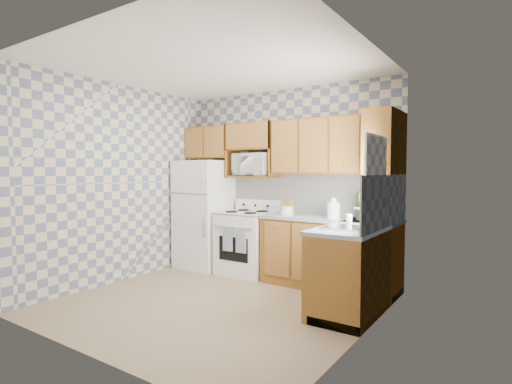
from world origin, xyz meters
TOP-DOWN VIEW (x-y plane):
  - floor at (0.00, 0.00)m, footprint 3.40×3.40m
  - back_wall at (0.00, 1.60)m, footprint 3.40×0.02m
  - right_wall at (1.70, 0.00)m, footprint 0.02×3.20m
  - backsplash_back at (0.40, 1.59)m, footprint 2.60×0.02m
  - backsplash_right at (1.69, 0.80)m, footprint 0.02×1.60m
  - refrigerator at (-1.27, 1.25)m, footprint 0.75×0.70m
  - stove_body at (-0.47, 1.28)m, footprint 0.76×0.65m
  - cooktop at (-0.47, 1.28)m, footprint 0.76×0.65m
  - backguard at (-0.47, 1.55)m, footprint 0.76×0.08m
  - dish_towel_left at (-0.55, 0.93)m, footprint 0.16×0.02m
  - dish_towel_right at (-0.32, 0.93)m, footprint 0.16×0.02m
  - base_cabinets_back at (0.82, 1.30)m, footprint 1.75×0.60m
  - base_cabinets_right at (1.40, 0.80)m, footprint 0.60×1.60m
  - countertop_back at (0.82, 1.30)m, footprint 1.77×0.63m
  - countertop_right at (1.40, 0.80)m, footprint 0.63×1.60m
  - upper_cabinets_back at (0.82, 1.44)m, footprint 1.75×0.33m
  - upper_cabinets_fridge at (-1.29, 1.44)m, footprint 0.82×0.33m
  - upper_cabinets_right at (1.53, 1.25)m, footprint 0.33×0.70m
  - microwave_shelf at (-0.47, 1.44)m, footprint 0.80×0.33m
  - microwave at (-0.42, 1.42)m, footprint 0.63×0.45m
  - sink at (1.40, 0.45)m, footprint 0.48×0.40m
  - window at (1.69, 0.45)m, footprint 0.02×0.66m
  - bottle_0 at (1.24, 1.23)m, footprint 0.07×0.07m
  - bottle_1 at (1.34, 1.17)m, footprint 0.07×0.07m
  - bottle_2 at (1.39, 1.27)m, footprint 0.07×0.07m
  - knife_block at (0.23, 1.27)m, footprint 0.11×0.11m
  - electric_kettle at (0.92, 1.21)m, footprint 0.16×0.16m
  - food_containers at (0.23, 1.23)m, footprint 0.18×0.18m
  - soap_bottle at (1.46, 0.31)m, footprint 0.06×0.06m

SIDE VIEW (x-z plane):
  - floor at x=0.00m, z-range 0.00..0.00m
  - base_cabinets_back at x=0.82m, z-range 0.00..0.88m
  - base_cabinets_right at x=1.40m, z-range 0.00..0.88m
  - stove_body at x=-0.47m, z-range 0.00..0.90m
  - dish_towel_left at x=-0.55m, z-range 0.39..0.73m
  - dish_towel_right at x=-0.32m, z-range 0.39..0.73m
  - refrigerator at x=-1.27m, z-range 0.00..1.68m
  - countertop_back at x=0.82m, z-range 0.88..0.92m
  - countertop_right at x=1.40m, z-range 0.88..0.92m
  - cooktop at x=-0.47m, z-range 0.89..0.92m
  - sink at x=1.40m, z-range 0.91..0.94m
  - food_containers at x=0.23m, z-range 0.92..1.04m
  - backguard at x=-0.47m, z-range 0.92..1.08m
  - soap_bottle at x=1.46m, z-range 0.92..1.09m
  - electric_kettle at x=0.92m, z-range 0.92..1.12m
  - knife_block at x=0.23m, z-range 0.92..1.13m
  - bottle_2 at x=1.39m, z-range 0.92..1.20m
  - bottle_1 at x=1.34m, z-range 0.92..1.23m
  - bottle_0 at x=1.24m, z-range 0.92..1.25m
  - backsplash_back at x=0.40m, z-range 0.92..1.48m
  - backsplash_right at x=1.69m, z-range 0.92..1.48m
  - back_wall at x=0.00m, z-range 0.00..2.70m
  - right_wall at x=1.70m, z-range 0.00..2.70m
  - microwave_shelf at x=-0.47m, z-range 1.42..1.45m
  - window at x=1.69m, z-range 1.02..1.88m
  - microwave at x=-0.42m, z-range 1.45..1.78m
  - upper_cabinets_back at x=0.82m, z-range 1.48..2.22m
  - upper_cabinets_right at x=1.53m, z-range 1.48..2.22m
  - upper_cabinets_fridge at x=-1.29m, z-range 1.72..2.22m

